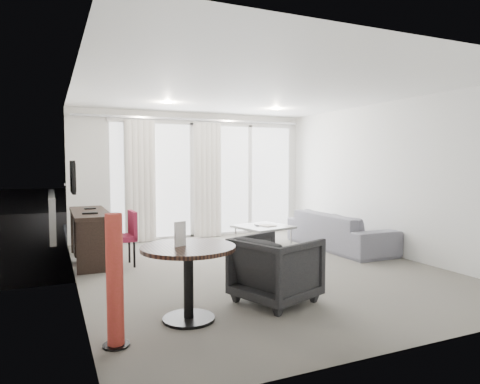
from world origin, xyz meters
name	(u,v)px	position (x,y,z in m)	size (l,w,h in m)	color
floor	(256,268)	(0.00, 0.00, 0.00)	(5.00, 6.00, 0.00)	#646057
ceiling	(257,91)	(0.00, 0.00, 2.60)	(5.00, 6.00, 0.00)	white
wall_left	(75,185)	(-2.50, 0.00, 1.30)	(0.00, 6.00, 2.60)	silver
wall_right	(388,178)	(2.50, 0.00, 1.30)	(0.00, 6.00, 2.60)	silver
wall_front	(417,196)	(0.00, -3.00, 1.30)	(5.00, 0.00, 2.60)	silver
window_panel	(207,180)	(0.30, 2.98, 1.20)	(4.00, 0.02, 2.38)	white
window_frame	(207,180)	(0.30, 2.97, 1.20)	(4.10, 0.06, 2.44)	white
curtain_left	(140,181)	(-1.15, 2.82, 1.20)	(0.60, 0.20, 2.38)	silver
curtain_right	(208,180)	(0.25, 2.82, 1.20)	(0.60, 0.20, 2.38)	silver
curtain_track	(196,120)	(0.00, 2.82, 2.45)	(4.80, 0.04, 0.04)	#B2B2B7
downlight_a	(168,103)	(-0.90, 1.60, 2.59)	(0.12, 0.12, 0.02)	#FFE0B2
downlight_b	(276,109)	(1.20, 1.60, 2.59)	(0.12, 0.12, 0.02)	#FFE0B2
desk	(90,236)	(-2.21, 1.47, 0.40)	(0.53, 1.71, 0.80)	black
tv	(73,177)	(-2.46, 1.45, 1.35)	(0.05, 0.80, 0.50)	black
desk_chair	(120,239)	(-1.83, 0.96, 0.42)	(0.46, 0.43, 0.84)	maroon
round_table	(188,283)	(-1.55, -1.61, 0.38)	(0.94, 0.94, 0.75)	black
menu_card	(180,249)	(-1.62, -1.59, 0.72)	(0.13, 0.02, 0.24)	white
red_lamp	(115,281)	(-2.30, -1.94, 0.57)	(0.23, 0.23, 1.15)	#AB3227
tub_armchair	(276,269)	(-0.48, -1.46, 0.38)	(0.80, 0.82, 0.75)	black
coffee_table	(263,236)	(0.82, 1.38, 0.20)	(0.89, 0.89, 0.40)	gray
remote	(257,228)	(0.71, 1.43, 0.36)	(0.05, 0.15, 0.02)	black
magazine	(267,228)	(0.87, 1.32, 0.36)	(0.22, 0.28, 0.02)	gray
sofa	(339,230)	(2.04, 0.71, 0.33)	(2.25, 0.88, 0.66)	slate
terrace_slab	(187,228)	(0.30, 4.50, -0.06)	(5.60, 3.00, 0.12)	#4D4D50
rattan_chair_a	(218,207)	(1.21, 4.70, 0.41)	(0.56, 0.56, 0.83)	brown
rattan_chair_b	(267,208)	(2.37, 4.15, 0.38)	(0.52, 0.52, 0.77)	brown
rattan_table	(223,212)	(1.34, 4.69, 0.28)	(0.55, 0.55, 0.55)	brown
balustrade	(171,201)	(0.30, 5.95, 0.50)	(5.50, 0.06, 1.05)	#B2B2B7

